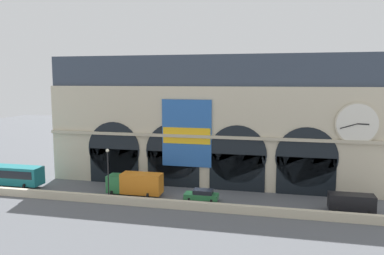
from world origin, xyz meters
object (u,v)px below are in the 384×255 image
street_lamp_quayside (108,168)px  van_east (351,202)px  bus_westmost (7,175)px  car_center (202,195)px  box_truck_midwest (136,183)px

street_lamp_quayside → van_east: bearing=5.0°
bus_westmost → car_center: bus_westmost is taller
car_center → street_lamp_quayside: street_lamp_quayside is taller
van_east → street_lamp_quayside: 30.14m
car_center → street_lamp_quayside: bearing=-167.0°
bus_westmost → box_truck_midwest: bearing=0.1°
car_center → street_lamp_quayside: 12.60m
bus_westmost → van_east: bus_westmost is taller
box_truck_midwest → car_center: (9.24, -0.29, -0.90)m
box_truck_midwest → van_east: size_ratio=1.44×
box_truck_midwest → car_center: 9.29m
bus_westmost → car_center: size_ratio=2.50×
van_east → street_lamp_quayside: street_lamp_quayside is taller
bus_westmost → van_east: size_ratio=2.12×
car_center → street_lamp_quayside: (-11.77, -2.71, 3.61)m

